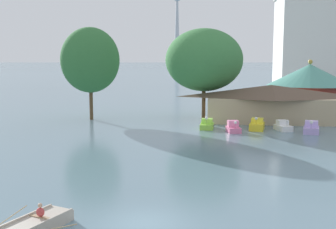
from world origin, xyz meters
The scene contains 12 objects.
ground_plane centered at (0.00, 0.00, 0.00)m, with size 2000.00×2000.00×0.00m, color slate.
rowboat_with_rower centered at (-4.98, -1.33, 0.29)m, with size 3.72×3.97×1.25m.
pedal_boat_lime centered at (2.58, 29.37, 0.46)m, with size 1.63×2.85×1.61m.
pedal_boat_pink centered at (5.55, 27.29, 0.50)m, with size 1.73×2.41×1.37m.
pedal_boat_yellow centered at (8.34, 29.17, 0.54)m, with size 2.04×2.98×1.64m.
pedal_boat_white centered at (11.25, 29.00, 0.47)m, with size 1.99×2.58×1.38m.
pedal_boat_lavender centered at (14.11, 27.72, 0.52)m, with size 2.22×3.05×1.55m.
boathouse centered at (10.67, 35.44, 2.53)m, with size 17.46×6.64×4.82m.
green_roof_pavilion centered at (17.91, 47.11, 4.28)m, with size 12.94×12.94×8.04m.
shoreline_tree_tall_left centered at (-13.08, 35.23, 7.97)m, with size 7.80×7.80×12.31m.
shoreline_tree_mid centered at (1.94, 38.12, 7.98)m, with size 10.51×10.51×12.24m.
distant_broadcast_tower centered at (-33.47, 397.46, 54.54)m, with size 9.11×9.11×129.11m.
Camera 1 is at (3.36, -19.84, 8.12)m, focal length 45.20 mm.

